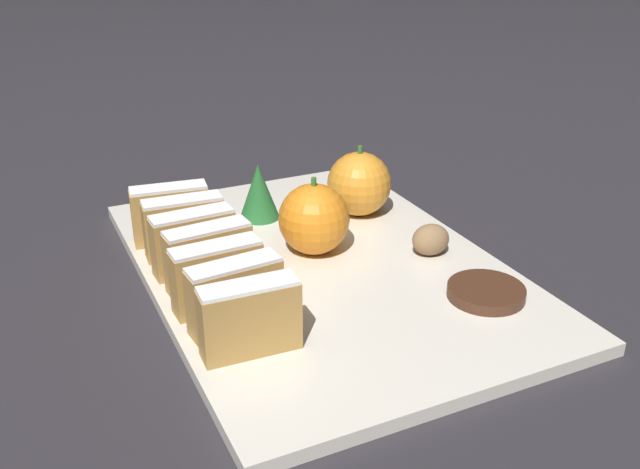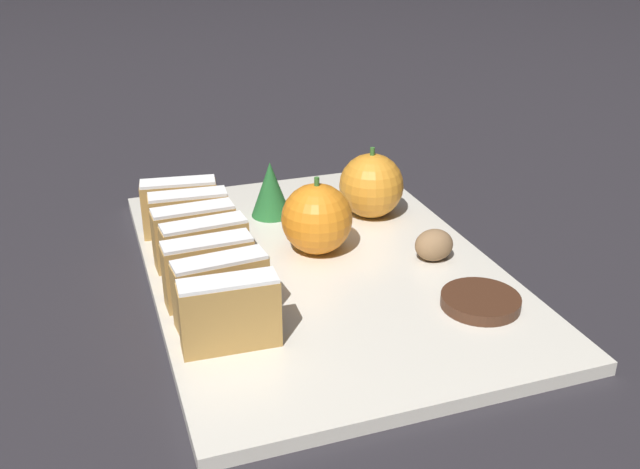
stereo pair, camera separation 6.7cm
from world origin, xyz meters
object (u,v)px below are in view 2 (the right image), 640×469
Objects in this scene: walnut at (434,245)px; orange_near at (317,219)px; orange_far at (371,186)px; chocolate_cookie at (480,301)px.

orange_near is at bearing 151.70° from walnut.
orange_far reaches higher than walnut.
orange_near is 2.06× the size of walnut.
orange_far is at bearing 37.39° from orange_near.
chocolate_cookie is at bearing -91.57° from walnut.
orange_near reaches higher than walnut.
walnut is (0.10, -0.05, -0.02)m from orange_near.
walnut is 0.09m from chocolate_cookie.
orange_far reaches higher than chocolate_cookie.
orange_near is at bearing -142.61° from orange_far.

